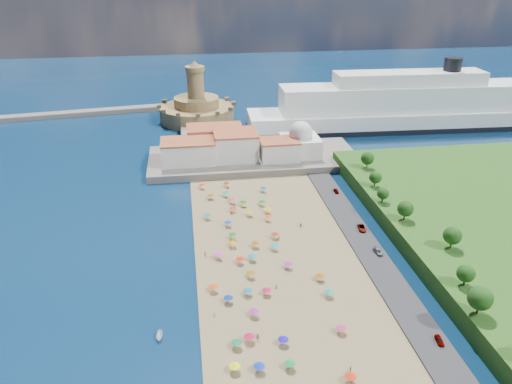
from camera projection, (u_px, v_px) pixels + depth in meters
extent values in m
plane|color=#071938|center=(255.00, 251.00, 150.69)|extent=(700.00, 700.00, 0.00)
cube|color=#59544C|center=(254.00, 159.00, 216.81)|extent=(90.00, 36.00, 3.00)
cube|color=#59544C|center=(200.00, 136.00, 245.43)|extent=(18.00, 70.00, 2.40)
cube|color=#59544C|center=(17.00, 118.00, 272.93)|extent=(199.03, 34.77, 2.60)
cube|color=silver|center=(188.00, 152.00, 207.02)|extent=(22.00, 14.00, 9.00)
cube|color=silver|center=(236.00, 146.00, 211.00)|extent=(18.00, 16.00, 11.00)
cube|color=silver|center=(279.00, 150.00, 210.41)|extent=(16.00, 12.00, 8.00)
cube|color=silver|center=(215.00, 139.00, 220.93)|extent=(24.00, 14.00, 10.00)
cube|color=silver|center=(300.00, 146.00, 215.30)|extent=(16.00, 16.00, 8.00)
sphere|color=silver|center=(301.00, 133.00, 212.76)|extent=(10.00, 10.00, 10.00)
cylinder|color=silver|center=(301.00, 124.00, 211.15)|extent=(1.20, 1.20, 1.60)
cylinder|color=olive|center=(197.00, 114.00, 271.14)|extent=(40.00, 40.00, 8.00)
cylinder|color=olive|center=(196.00, 102.00, 268.39)|extent=(24.00, 24.00, 5.00)
cylinder|color=olive|center=(195.00, 84.00, 264.37)|extent=(9.00, 9.00, 14.00)
cylinder|color=olive|center=(195.00, 69.00, 260.90)|extent=(10.40, 10.40, 2.40)
cone|color=olive|center=(194.00, 63.00, 259.76)|extent=(6.00, 6.00, 3.00)
cube|color=black|center=(403.00, 125.00, 260.60)|extent=(164.25, 30.11, 2.63)
cube|color=white|center=(404.00, 119.00, 259.10)|extent=(163.24, 29.67, 9.75)
cube|color=white|center=(407.00, 97.00, 254.28)|extent=(130.61, 24.17, 13.00)
cube|color=white|center=(410.00, 78.00, 250.15)|extent=(76.32, 17.89, 6.50)
cylinder|color=black|center=(453.00, 64.00, 249.53)|extent=(8.67, 8.67, 6.50)
cylinder|color=gray|center=(213.00, 289.00, 131.59)|extent=(0.07, 0.07, 2.00)
cone|color=#D44710|center=(213.00, 286.00, 131.21)|extent=(2.50, 2.50, 0.60)
cylinder|color=gray|center=(232.00, 236.00, 156.63)|extent=(0.07, 0.07, 2.00)
cone|color=#196D13|center=(232.00, 233.00, 156.25)|extent=(2.50, 2.50, 0.60)
cylinder|color=gray|center=(274.00, 247.00, 150.48)|extent=(0.07, 0.07, 2.00)
cone|color=#0F8E85|center=(274.00, 245.00, 150.09)|extent=(2.50, 2.50, 0.60)
cylinder|color=gray|center=(259.00, 368.00, 105.97)|extent=(0.07, 0.07, 2.00)
cone|color=#0E2BBB|center=(259.00, 365.00, 105.59)|extent=(2.50, 2.50, 0.60)
cylinder|color=gray|center=(228.00, 224.00, 163.79)|extent=(0.07, 0.07, 2.00)
cone|color=#0B4698|center=(228.00, 221.00, 163.40)|extent=(2.50, 2.50, 0.60)
cylinder|color=gray|center=(211.00, 197.00, 182.59)|extent=(0.07, 0.07, 2.00)
cone|color=#97550D|center=(210.00, 194.00, 182.21)|extent=(2.50, 2.50, 0.60)
cylinder|color=gray|center=(341.00, 330.00, 116.93)|extent=(0.07, 0.07, 2.00)
cone|color=#BA2866|center=(341.00, 327.00, 116.55)|extent=(2.50, 2.50, 0.60)
cylinder|color=gray|center=(268.00, 219.00, 167.09)|extent=(0.07, 0.07, 2.00)
cone|color=#F7460B|center=(268.00, 216.00, 166.71)|extent=(2.50, 2.50, 0.60)
cylinder|color=gray|center=(250.00, 214.00, 170.41)|extent=(0.07, 0.07, 2.00)
cone|color=#C7A70A|center=(250.00, 211.00, 170.02)|extent=(2.50, 2.50, 0.60)
cylinder|color=gray|center=(207.00, 217.00, 168.40)|extent=(0.07, 0.07, 2.00)
cone|color=#0D6C7F|center=(207.00, 214.00, 168.02)|extent=(2.50, 2.50, 0.60)
cylinder|color=gray|center=(275.00, 236.00, 156.77)|extent=(0.07, 0.07, 2.00)
cone|color=#9D2C0E|center=(275.00, 233.00, 156.39)|extent=(2.50, 2.50, 0.60)
cylinder|color=gray|center=(235.00, 368.00, 105.94)|extent=(0.07, 0.07, 2.00)
cone|color=#E9EE0C|center=(235.00, 365.00, 105.56)|extent=(2.50, 2.50, 0.60)
cylinder|color=gray|center=(256.00, 245.00, 151.78)|extent=(0.07, 0.07, 2.00)
cone|color=#9A4C0E|center=(256.00, 242.00, 151.39)|extent=(2.50, 2.50, 0.60)
cylinder|color=gray|center=(290.00, 365.00, 106.72)|extent=(0.07, 0.07, 2.00)
cone|color=#178136|center=(290.00, 362.00, 106.34)|extent=(2.50, 2.50, 0.60)
cylinder|color=gray|center=(288.00, 266.00, 141.47)|extent=(0.07, 0.07, 2.00)
cone|color=#9F2296|center=(288.00, 263.00, 141.09)|extent=(2.50, 2.50, 0.60)
cylinder|color=gray|center=(227.00, 185.00, 192.30)|extent=(0.07, 0.07, 2.00)
cone|color=maroon|center=(227.00, 182.00, 191.91)|extent=(2.50, 2.50, 0.60)
cylinder|color=gray|center=(202.00, 186.00, 190.79)|extent=(0.07, 0.07, 2.00)
cone|color=#FF200B|center=(202.00, 184.00, 190.41)|extent=(2.50, 2.50, 0.60)
cylinder|color=gray|center=(236.00, 344.00, 112.52)|extent=(0.07, 0.07, 2.00)
cone|color=#157641|center=(236.00, 341.00, 112.14)|extent=(2.50, 2.50, 0.60)
cylinder|color=gray|center=(240.00, 261.00, 143.79)|extent=(0.07, 0.07, 2.00)
cone|color=red|center=(240.00, 258.00, 143.40)|extent=(2.50, 2.50, 0.60)
cylinder|color=gray|center=(267.00, 211.00, 172.42)|extent=(0.07, 0.07, 2.00)
cone|color=yellow|center=(267.00, 208.00, 172.04)|extent=(2.50, 2.50, 0.60)
cylinder|color=gray|center=(251.00, 275.00, 137.40)|extent=(0.07, 0.07, 2.00)
cone|color=#94600D|center=(251.00, 272.00, 137.02)|extent=(2.50, 2.50, 0.60)
cylinder|color=gray|center=(252.00, 258.00, 145.16)|extent=(0.07, 0.07, 2.00)
cone|color=#0F858F|center=(252.00, 255.00, 144.78)|extent=(2.50, 2.50, 0.60)
cylinder|color=gray|center=(283.00, 341.00, 113.40)|extent=(0.07, 0.07, 2.00)
cone|color=#1D0EBA|center=(283.00, 338.00, 113.02)|extent=(2.50, 2.50, 0.60)
cylinder|color=gray|center=(329.00, 293.00, 129.66)|extent=(0.07, 0.07, 2.00)
cone|color=#0F8D78|center=(329.00, 291.00, 129.28)|extent=(2.50, 2.50, 0.60)
cylinder|color=gray|center=(248.00, 292.00, 130.13)|extent=(0.07, 0.07, 2.00)
cone|color=#106893|center=(248.00, 289.00, 129.75)|extent=(2.50, 2.50, 0.60)
cylinder|color=gray|center=(263.00, 189.00, 188.25)|extent=(0.07, 0.07, 2.00)
cone|color=blue|center=(263.00, 187.00, 187.87)|extent=(2.50, 2.50, 0.60)
cylinder|color=gray|center=(218.00, 256.00, 145.99)|extent=(0.07, 0.07, 2.00)
cone|color=#C82BAB|center=(218.00, 253.00, 145.61)|extent=(2.50, 2.50, 0.60)
cylinder|color=gray|center=(232.00, 244.00, 152.07)|extent=(0.07, 0.07, 2.00)
cone|color=orange|center=(232.00, 242.00, 151.69)|extent=(2.50, 2.50, 0.60)
cylinder|color=gray|center=(225.00, 194.00, 184.60)|extent=(0.07, 0.07, 2.00)
cone|color=#0E817B|center=(225.00, 192.00, 184.21)|extent=(2.50, 2.50, 0.60)
cylinder|color=gray|center=(254.00, 313.00, 122.42)|extent=(0.07, 0.07, 2.00)
cone|color=#A3238F|center=(254.00, 310.00, 122.03)|extent=(2.50, 2.50, 0.60)
cylinder|color=gray|center=(232.00, 201.00, 179.31)|extent=(0.07, 0.07, 2.00)
cone|color=#B62763|center=(232.00, 199.00, 178.93)|extent=(2.50, 2.50, 0.60)
cylinder|color=gray|center=(249.00, 338.00, 114.28)|extent=(0.07, 0.07, 2.00)
cone|color=#BF0F43|center=(249.00, 335.00, 113.90)|extent=(2.50, 2.50, 0.60)
cylinder|color=gray|center=(267.00, 292.00, 130.24)|extent=(0.07, 0.07, 2.00)
cone|color=#D3103F|center=(267.00, 289.00, 129.86)|extent=(2.50, 2.50, 0.60)
cylinder|color=gray|center=(320.00, 278.00, 136.03)|extent=(0.07, 0.07, 2.00)
cone|color=#93500D|center=(320.00, 275.00, 135.65)|extent=(2.50, 2.50, 0.60)
cylinder|color=gray|center=(262.00, 203.00, 177.69)|extent=(0.07, 0.07, 2.00)
cone|color=#147314|center=(262.00, 201.00, 177.31)|extent=(2.50, 2.50, 0.60)
cylinder|color=gray|center=(233.00, 210.00, 173.07)|extent=(0.07, 0.07, 2.00)
cone|color=#A7390D|center=(232.00, 207.00, 172.69)|extent=(2.50, 2.50, 0.60)
cylinder|color=gray|center=(228.00, 300.00, 127.31)|extent=(0.07, 0.07, 2.00)
cone|color=navy|center=(228.00, 297.00, 126.93)|extent=(2.50, 2.50, 0.60)
cylinder|color=gray|center=(350.00, 379.00, 103.32)|extent=(0.07, 0.07, 2.00)
cone|color=red|center=(351.00, 375.00, 102.94)|extent=(2.50, 2.50, 0.60)
cylinder|color=gray|center=(243.00, 203.00, 177.42)|extent=(0.07, 0.07, 2.00)
cone|color=#256712|center=(243.00, 201.00, 177.04)|extent=(2.50, 2.50, 0.60)
imported|color=tan|center=(279.00, 237.00, 156.15)|extent=(0.68, 0.50, 1.71)
imported|color=tan|center=(214.00, 314.00, 122.32)|extent=(0.46, 0.67, 1.77)
imported|color=tan|center=(276.00, 286.00, 133.06)|extent=(0.93, 0.83, 1.59)
imported|color=tan|center=(350.00, 369.00, 106.04)|extent=(0.53, 1.00, 1.62)
imported|color=tan|center=(205.00, 254.00, 147.07)|extent=(1.14, 1.07, 1.88)
imported|color=tan|center=(301.00, 225.00, 163.11)|extent=(1.61, 1.35, 1.74)
imported|color=tan|center=(235.00, 206.00, 175.55)|extent=(1.05, 0.93, 1.82)
imported|color=tan|center=(258.00, 337.00, 114.96)|extent=(1.73, 0.90, 1.78)
imported|color=white|center=(160.00, 336.00, 115.84)|extent=(1.72, 3.67, 1.37)
imported|color=gray|center=(440.00, 340.00, 113.64)|extent=(1.88, 3.71, 1.21)
imported|color=gray|center=(362.00, 228.00, 161.10)|extent=(2.79, 5.02, 1.33)
imported|color=gray|center=(378.00, 251.00, 148.20)|extent=(2.15, 4.44, 1.24)
imported|color=gray|center=(336.00, 191.00, 186.91)|extent=(1.49, 3.52, 1.19)
cylinder|color=#382314|center=(478.00, 308.00, 114.16)|extent=(0.50, 0.50, 3.20)
sphere|color=#14380F|center=(480.00, 298.00, 112.94)|extent=(5.75, 5.75, 5.75)
cylinder|color=#382314|center=(464.00, 281.00, 124.40)|extent=(0.50, 0.50, 2.54)
sphere|color=#14380F|center=(466.00, 273.00, 123.43)|extent=(4.56, 4.56, 4.56)
cylinder|color=#382314|center=(451.00, 243.00, 140.47)|extent=(0.50, 0.50, 2.89)
sphere|color=#14380F|center=(452.00, 235.00, 139.36)|extent=(5.21, 5.21, 5.21)
cylinder|color=#382314|center=(405.00, 216.00, 155.74)|extent=(0.50, 0.50, 2.82)
sphere|color=#14380F|center=(406.00, 209.00, 154.67)|extent=(5.07, 5.07, 5.07)
cylinder|color=#382314|center=(382.00, 199.00, 167.30)|extent=(0.50, 0.50, 2.26)
sphere|color=#14380F|center=(383.00, 193.00, 166.44)|extent=(4.07, 4.07, 4.07)
cylinder|color=#382314|center=(375.00, 183.00, 178.89)|extent=(0.50, 0.50, 2.52)
sphere|color=#14380F|center=(375.00, 177.00, 177.93)|extent=(4.54, 4.54, 4.54)
cylinder|color=#382314|center=(367.00, 164.00, 194.69)|extent=(0.50, 0.50, 2.87)
sphere|color=#14380F|center=(368.00, 158.00, 193.59)|extent=(5.17, 5.17, 5.17)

